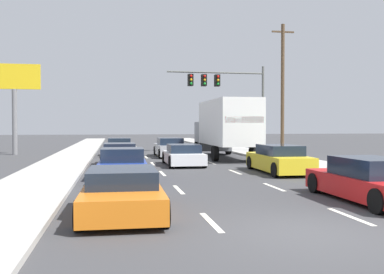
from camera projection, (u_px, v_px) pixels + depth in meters
name	position (u px, v px, depth m)	size (l,w,h in m)	color
ground_plane	(165.00, 153.00, 33.35)	(140.00, 140.00, 0.00)	#3D3D3F
sidewalk_right	(270.00, 156.00, 29.61)	(2.81, 80.00, 0.14)	#B2AFA8
sidewalk_left	(69.00, 159.00, 27.25)	(2.81, 80.00, 0.14)	#B2AFA8
lane_markings	(171.00, 157.00, 29.70)	(3.54, 52.00, 0.01)	silver
car_tan	(119.00, 148.00, 30.93)	(1.94, 4.08, 1.27)	tan
car_maroon	(119.00, 155.00, 23.34)	(2.01, 4.71, 1.21)	maroon
car_blue	(122.00, 166.00, 17.23)	(2.04, 4.10, 1.27)	#1E389E
car_orange	(122.00, 192.00, 10.72)	(2.04, 4.55, 1.11)	orange
car_silver	(170.00, 148.00, 30.01)	(1.95, 4.66, 1.31)	#B7BABF
car_white	(183.00, 156.00, 23.47)	(1.96, 4.23, 1.15)	white
box_truck	(225.00, 126.00, 28.39)	(2.73, 9.18, 3.76)	white
car_yellow	(279.00, 160.00, 19.83)	(1.89, 4.67, 1.28)	yellow
car_red	(369.00, 181.00, 12.36)	(1.86, 4.52, 1.26)	red
traffic_signal_mast	(220.00, 86.00, 35.35)	(8.16, 0.69, 7.08)	#595B56
utility_pole_mid	(283.00, 87.00, 33.86)	(1.80, 0.28, 10.08)	brown
roadside_billboard	(14.00, 91.00, 31.82)	(3.71, 0.36, 6.70)	slate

